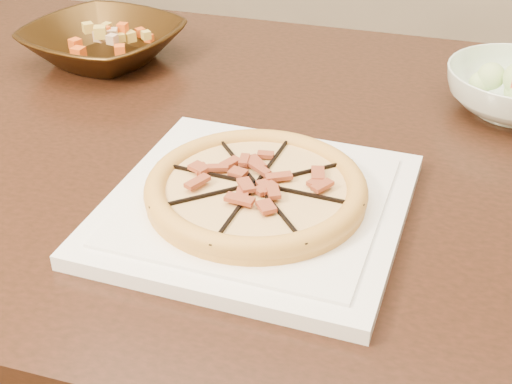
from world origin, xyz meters
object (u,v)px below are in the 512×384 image
at_px(bronze_bowl, 104,44).
at_px(plate, 256,206).
at_px(dining_table, 210,193).
at_px(pizza, 256,189).

bearing_deg(bronze_bowl, plate, -41.92).
bearing_deg(dining_table, pizza, -52.59).
xyz_separation_m(plate, bronze_bowl, (-0.38, 0.34, 0.02)).
xyz_separation_m(dining_table, bronze_bowl, (-0.26, 0.18, 0.13)).
bearing_deg(dining_table, bronze_bowl, 145.18).
distance_m(plate, bronze_bowl, 0.51).
distance_m(dining_table, bronze_bowl, 0.34).
height_order(dining_table, plate, plate).
height_order(dining_table, bronze_bowl, bronze_bowl).
bearing_deg(pizza, plate, -22.75).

